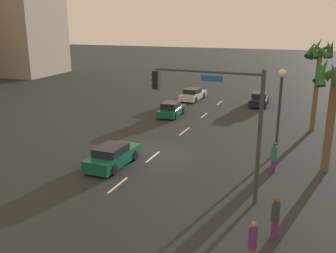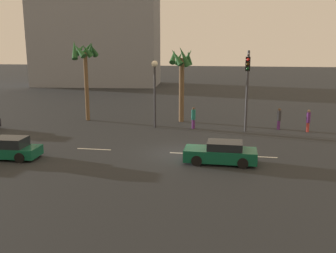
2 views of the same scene
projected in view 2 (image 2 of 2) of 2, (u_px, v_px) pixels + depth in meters
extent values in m
plane|color=#232628|center=(177.00, 153.00, 25.17)|extent=(220.00, 220.00, 0.00)
cube|color=silver|center=(16.00, 146.00, 27.05)|extent=(2.14, 0.14, 0.01)
cube|color=silver|center=(94.00, 149.00, 26.10)|extent=(2.44, 0.14, 0.01)
cube|color=silver|center=(186.00, 153.00, 25.07)|extent=(2.23, 0.14, 0.01)
cube|color=silver|center=(260.00, 157.00, 24.30)|extent=(2.21, 0.14, 0.01)
cube|color=#0F5138|center=(7.00, 151.00, 23.93)|extent=(4.15, 1.88, 0.61)
cube|color=black|center=(10.00, 142.00, 23.77)|extent=(2.02, 1.58, 0.60)
cylinder|color=black|center=(20.00, 158.00, 23.04)|extent=(0.65, 0.25, 0.64)
cylinder|color=black|center=(32.00, 151.00, 24.59)|extent=(0.65, 0.25, 0.64)
cube|color=#0F5138|center=(220.00, 155.00, 22.94)|extent=(4.40, 1.80, 0.73)
cube|color=black|center=(225.00, 145.00, 22.77)|extent=(2.12, 1.56, 0.48)
cylinder|color=black|center=(197.00, 161.00, 22.43)|extent=(0.64, 0.23, 0.64)
cylinder|color=black|center=(199.00, 153.00, 24.01)|extent=(0.64, 0.23, 0.64)
cylinder|color=black|center=(243.00, 163.00, 21.96)|extent=(0.64, 0.23, 0.64)
cylinder|color=black|center=(242.00, 155.00, 23.54)|extent=(0.64, 0.23, 0.64)
cylinder|color=#38383D|center=(247.00, 92.00, 30.86)|extent=(0.20, 0.20, 6.68)
cylinder|color=#38383D|center=(249.00, 54.00, 27.60)|extent=(0.39, 5.45, 0.12)
cube|color=black|center=(248.00, 64.00, 25.12)|extent=(0.34, 0.34, 0.95)
sphere|color=red|center=(248.00, 60.00, 24.89)|extent=(0.20, 0.20, 0.20)
sphere|color=#392605|center=(248.00, 64.00, 24.95)|extent=(0.20, 0.20, 0.20)
sphere|color=black|center=(248.00, 69.00, 25.01)|extent=(0.20, 0.20, 0.20)
cube|color=#1959B2|center=(248.00, 59.00, 27.93)|extent=(0.09, 1.10, 0.28)
cylinder|color=#2D2D33|center=(155.00, 98.00, 32.45)|extent=(0.18, 0.18, 5.26)
sphere|color=#F2EACC|center=(155.00, 64.00, 31.84)|extent=(0.56, 0.56, 0.56)
cylinder|color=#59266B|center=(279.00, 125.00, 32.20)|extent=(0.26, 0.26, 0.77)
cylinder|color=#333338|center=(279.00, 116.00, 32.02)|extent=(0.35, 0.35, 0.84)
sphere|color=brown|center=(280.00, 110.00, 31.91)|extent=(0.23, 0.23, 0.23)
cylinder|color=#59266B|center=(193.00, 124.00, 32.57)|extent=(0.37, 0.37, 0.79)
cylinder|color=#1E7266|center=(193.00, 115.00, 32.40)|extent=(0.50, 0.50, 0.86)
sphere|color=brown|center=(194.00, 109.00, 32.28)|extent=(0.23, 0.23, 0.23)
cylinder|color=#BF3833|center=(308.00, 127.00, 31.28)|extent=(0.33, 0.33, 0.79)
cylinder|color=#59266B|center=(308.00, 118.00, 31.11)|extent=(0.45, 0.45, 0.86)
sphere|color=#8C664C|center=(309.00, 111.00, 30.99)|extent=(0.23, 0.23, 0.23)
cylinder|color=brown|center=(87.00, 87.00, 35.60)|extent=(0.38, 0.38, 6.46)
cone|color=#235628|center=(93.00, 49.00, 34.70)|extent=(0.64, 1.60, 1.48)
cone|color=#235628|center=(91.00, 49.00, 35.36)|extent=(1.19, 1.02, 1.45)
cone|color=#235628|center=(87.00, 49.00, 35.61)|extent=(1.43, 0.72, 1.56)
cone|color=#235628|center=(80.00, 50.00, 35.24)|extent=(1.09, 1.45, 1.26)
cone|color=#235628|center=(74.00, 50.00, 34.65)|extent=(1.06, 1.49, 1.92)
cone|color=#235628|center=(79.00, 50.00, 34.24)|extent=(1.59, 1.07, 1.45)
cone|color=#235628|center=(87.00, 51.00, 34.38)|extent=(1.26, 1.19, 1.30)
cylinder|color=brown|center=(182.00, 90.00, 35.06)|extent=(0.47, 0.47, 5.94)
cone|color=#235628|center=(189.00, 58.00, 34.24)|extent=(0.69, 1.12, 1.43)
cone|color=#235628|center=(187.00, 58.00, 35.14)|extent=(1.55, 1.14, 1.81)
cone|color=#235628|center=(179.00, 59.00, 35.00)|extent=(1.20, 1.04, 1.36)
cone|color=#235628|center=(173.00, 56.00, 34.54)|extent=(0.59, 1.55, 1.47)
cone|color=#235628|center=(176.00, 57.00, 33.77)|extent=(1.55, 1.19, 1.65)
cone|color=#235628|center=(184.00, 56.00, 33.49)|extent=(1.42, 0.95, 1.93)
cube|color=gray|center=(96.00, 1.00, 65.94)|extent=(22.57, 12.75, 29.35)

